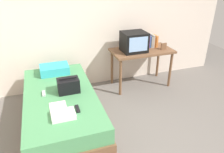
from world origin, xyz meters
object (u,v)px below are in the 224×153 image
Objects in this scene: book_row at (151,41)px; water_bottle at (147,45)px; picture_frame at (164,46)px; handbag at (68,85)px; bed at (62,110)px; pillow at (55,69)px; desk at (142,55)px; tv at (134,42)px; magazine at (58,108)px; remote_dark at (77,109)px; folded_towel at (63,115)px; remote_silver at (44,93)px.

water_bottle is at bearing -133.08° from book_row.
picture_frame is 2.03m from handbag.
water_bottle reaches higher than bed.
water_bottle is at bearing 22.19° from bed.
desk is at bearing 2.82° from pillow.
book_row is (0.42, 0.13, -0.07)m from tv.
desk reaches higher than magazine.
water_bottle is 1.47× the size of remote_dark.
picture_frame is 0.27× the size of pillow.
magazine is (-2.10, -1.03, -0.26)m from picture_frame.
water_bottle reaches higher than folded_towel.
picture_frame is 0.43× the size of magazine.
tv is 3.06× the size of remote_silver.
picture_frame is (0.34, -0.02, -0.05)m from water_bottle.
remote_dark is at bearing -70.41° from bed.
tv is 1.52× the size of magazine.
pillow is at bearing 88.99° from folded_towel.
pillow is 2.98× the size of remote_dark.
bed is 0.36m from remote_silver.
remote_dark is 0.56× the size of folded_towel.
book_row reaches higher than handbag.
remote_dark is at bearing -53.97° from remote_silver.
bed is 2.18m from book_row.
handbag is at bearing -160.74° from picture_frame.
remote_silver is (-0.22, -0.65, -0.06)m from pillow.
pillow reaches higher than folded_towel.
book_row reaches higher than remote_silver.
book_row reaches higher than water_bottle.
book_row is 0.53× the size of pillow.
remote_silver is (-0.38, 0.52, 0.00)m from remote_dark.
handbag is at bearing -156.21° from water_bottle.
handbag reaches higher than remote_dark.
bed is at bearing -13.40° from remote_silver.
desk is at bearing 38.89° from folded_towel.
tv reaches higher than folded_towel.
water_bottle is 0.76× the size of handbag.
pillow is at bearing 89.58° from bed.
desk is 2.00m from remote_silver.
pillow is 1.60× the size of magazine.
bed is 0.40m from handbag.
pillow is 1.07m from magazine.
picture_frame reaches higher than remote_silver.
remote_silver is at bearing -158.06° from book_row.
picture_frame reaches higher than remote_dark.
book_row is 0.28m from picture_frame.
magazine is at bearing -147.17° from book_row.
water_bottle is 1.95m from remote_dark.
magazine is (-1.95, -1.26, -0.31)m from book_row.
bed is at bearing 88.26° from folded_towel.
desk is 0.44m from picture_frame.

